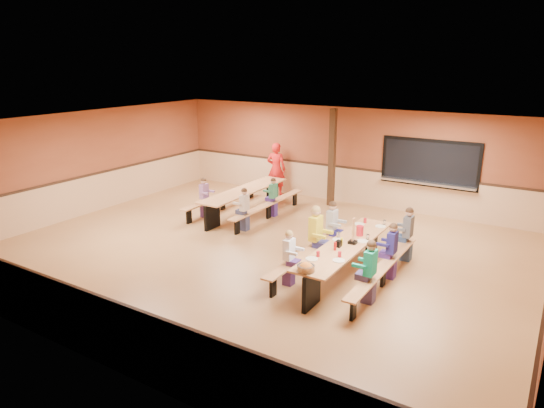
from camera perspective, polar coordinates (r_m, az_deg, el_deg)
The scene contains 23 objects.
ground at distance 11.63m, azimuth -1.50°, elevation -5.57°, with size 12.00×12.00×0.00m, color #926137.
room_envelope at distance 11.38m, azimuth -1.52°, elevation -2.35°, with size 12.04×10.04×3.02m.
kitchen_pass_through at distance 14.64m, azimuth 18.03°, elevation 4.36°, with size 2.78×0.28×1.38m.
structural_post at distance 15.01m, azimuth 7.07°, elevation 5.38°, with size 0.18×0.18×3.00m, color black.
cafeteria_table_main at distance 10.23m, azimuth 8.68°, elevation -5.76°, with size 1.91×3.70×0.74m.
cafeteria_table_second at distance 14.27m, azimuth -3.22°, elevation 0.88°, with size 1.91×3.70×0.74m.
seated_child_white_left at distance 9.76m, azimuth 2.00°, elevation -6.39°, with size 0.34×0.28×1.15m, color white, non-canonical shape.
seated_adult_yellow at distance 10.69m, azimuth 5.13°, elevation -3.80°, with size 0.43×0.36×1.34m, color yellow, non-canonical shape.
seated_child_grey_left at distance 11.43m, azimuth 7.05°, elevation -2.78°, with size 0.38×0.31×1.23m, color #B0B0B0, non-canonical shape.
seated_child_teal_right at distance 9.23m, azimuth 11.43°, elevation -7.88°, with size 0.38×0.31×1.22m, color #14AF89, non-canonical shape.
seated_child_navy_right at distance 10.33m, azimuth 13.89°, elevation -5.43°, with size 0.36×0.29×1.19m, color navy, non-canonical shape.
seated_child_char_right at distance 11.33m, azimuth 15.67°, elevation -3.48°, with size 0.38×0.31×1.23m, color #4E5158, non-canonical shape.
seated_child_purple_sec at distance 14.09m, azimuth -7.97°, elevation 0.73°, with size 0.34×0.28×1.15m, color #8A5D8F, non-canonical shape.
seated_child_green_sec at distance 14.03m, azimuth 0.15°, elevation 0.79°, with size 0.33×0.27×1.13m, color #317854, non-canonical shape.
seated_child_tan_sec at distance 12.86m, azimuth -3.26°, elevation -0.67°, with size 0.34×0.28×1.15m, color #C3B09D, non-canonical shape.
standing_woman at distance 16.22m, azimuth 0.50°, elevation 4.14°, with size 0.65×0.43×1.78m, color red.
punch_pitcher at distance 10.63m, azimuth 10.30°, elevation -3.11°, with size 0.16×0.16×0.22m, color red.
chip_bowl at distance 8.77m, azimuth 4.00°, elevation -7.46°, with size 0.32×0.32×0.15m, color orange, non-canonical shape.
napkin_dispenser at distance 9.95m, azimuth 7.85°, elevation -4.65°, with size 0.10×0.14×0.13m, color black.
condiment_mustard at distance 10.00m, azimuth 8.18°, elevation -4.44°, with size 0.06×0.06×0.17m, color yellow.
condiment_ketchup at distance 9.76m, azimuth 7.44°, elevation -4.94°, with size 0.06×0.06×0.17m, color #B2140F.
table_paddle at distance 10.14m, azimuth 9.50°, elevation -3.89°, with size 0.16×0.16×0.56m.
place_settings at distance 10.14m, azimuth 8.75°, elevation -4.35°, with size 0.65×3.30×0.11m, color beige, non-canonical shape.
Camera 1 is at (5.91, -9.00, 4.38)m, focal length 32.00 mm.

